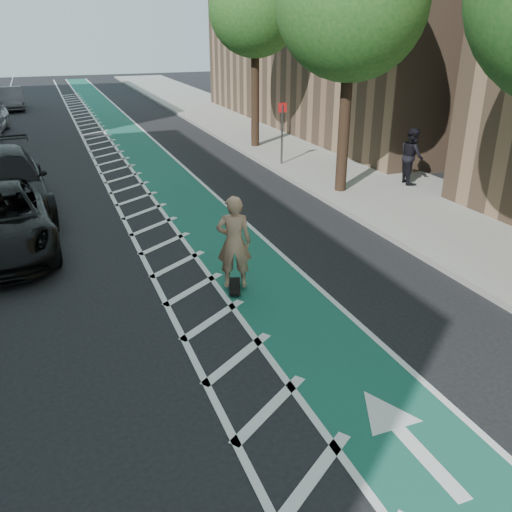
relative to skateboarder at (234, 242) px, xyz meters
name	(u,v)px	position (x,y,z in m)	size (l,w,h in m)	color
ground	(149,378)	(-2.30, -2.44, -1.09)	(120.00, 120.00, 0.00)	black
bike_lane	(180,192)	(0.70, 7.56, -1.09)	(2.00, 90.00, 0.01)	#185449
buffer_strip	(135,197)	(-0.80, 7.56, -1.09)	(1.40, 90.00, 0.01)	silver
sidewalk_right	(349,173)	(7.20, 7.56, -1.02)	(5.00, 90.00, 0.15)	gray
curb_right	(290,179)	(4.75, 7.56, -1.01)	(0.12, 90.00, 0.16)	gray
tree_r_c	(349,3)	(5.60, 5.56, 4.68)	(4.20, 4.20, 7.90)	#382619
tree_r_d	(252,10)	(5.60, 13.56, 4.68)	(4.20, 4.20, 7.90)	#382619
sign_post	(282,133)	(5.30, 9.56, 0.26)	(0.35, 0.08, 2.47)	#4C4C4C
skateboard	(235,286)	(0.00, 0.00, -1.01)	(0.48, 0.84, 0.11)	black
skateboarder	(234,242)	(0.00, 0.00, 0.00)	(0.72, 0.47, 1.97)	tan
suv_far	(0,184)	(-4.70, 7.25, -0.18)	(2.58, 6.34, 1.84)	black
car_grey	(11,99)	(-4.99, 30.79, -0.38)	(1.51, 4.32, 1.42)	#504F54
pedestrian	(412,156)	(8.24, 5.32, 0.00)	(0.92, 0.71, 1.88)	black
barrel_a	(10,206)	(-4.50, 6.56, -0.67)	(0.66, 0.66, 0.89)	#FF4B0D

